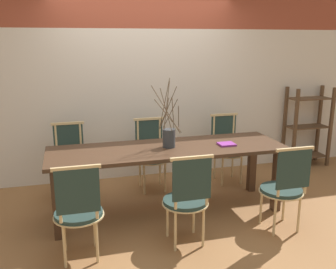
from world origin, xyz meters
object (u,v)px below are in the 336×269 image
chair_near_center (284,186)px  vase_centerpiece (169,136)px  chair_far_center (227,147)px  book_stack (227,144)px  dining_table (168,156)px  shelving_rack (307,127)px

chair_near_center → vase_centerpiece: 1.34m
chair_far_center → book_stack: chair_far_center is taller
dining_table → shelving_rack: size_ratio=2.13×
dining_table → chair_near_center: (1.03, -0.75, -0.18)m
shelving_rack → book_stack: bearing=-148.9°
dining_table → book_stack: (0.68, -0.08, 0.11)m
dining_table → vase_centerpiece: 0.23m
chair_far_center → dining_table: bearing=35.3°
vase_centerpiece → book_stack: vase_centerpiece is taller
chair_near_center → vase_centerpiece: bearing=143.1°
chair_near_center → book_stack: size_ratio=5.10×
vase_centerpiece → shelving_rack: size_ratio=0.61×
vase_centerpiece → book_stack: (0.66, -0.10, -0.12)m
chair_near_center → book_stack: (-0.36, 0.67, 0.29)m
book_stack → dining_table: bearing=173.0°
vase_centerpiece → dining_table: bearing=-136.1°
chair_far_center → shelving_rack: size_ratio=0.76×
chair_near_center → shelving_rack: (1.53, 1.81, 0.12)m
vase_centerpiece → shelving_rack: 2.77m
chair_near_center → shelving_rack: 2.38m
chair_near_center → dining_table: bearing=144.0°
book_stack → shelving_rack: size_ratio=0.15×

